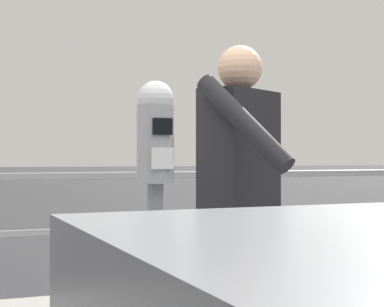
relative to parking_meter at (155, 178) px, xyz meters
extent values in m
cylinder|color=slate|center=(0.00, 0.00, -0.53)|extent=(0.07, 0.07, 1.01)
cylinder|color=#939699|center=(0.00, 0.00, 0.14)|extent=(0.16, 0.16, 0.33)
sphere|color=silver|center=(0.00, 0.00, 0.34)|extent=(0.16, 0.16, 0.16)
cube|color=black|center=(0.00, -0.08, 0.22)|extent=(0.09, 0.01, 0.07)
cube|color=white|center=(0.00, -0.08, 0.08)|extent=(0.10, 0.01, 0.09)
cylinder|color=black|center=(0.61, 0.30, -0.61)|extent=(0.15, 0.15, 0.83)
cylinder|color=black|center=(0.44, 0.20, -0.61)|extent=(0.15, 0.15, 0.83)
cube|color=black|center=(0.52, 0.25, 0.11)|extent=(0.48, 0.41, 0.62)
sphere|color=tan|center=(0.52, 0.25, 0.53)|extent=(0.22, 0.22, 0.22)
cylinder|color=black|center=(0.75, 0.38, 0.13)|extent=(0.09, 0.09, 0.59)
cylinder|color=black|center=(0.40, -0.05, 0.24)|extent=(0.33, 0.47, 0.46)
cylinder|color=gray|center=(0.13, 2.37, -0.06)|extent=(24.00, 0.06, 0.06)
cylinder|color=gray|center=(0.13, 2.37, -0.50)|extent=(24.00, 0.05, 0.05)
cylinder|color=gray|center=(1.22, 2.37, -0.55)|extent=(0.06, 0.06, 0.97)
camera|label=1|loc=(-0.81, -2.51, 0.09)|focal=57.51mm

